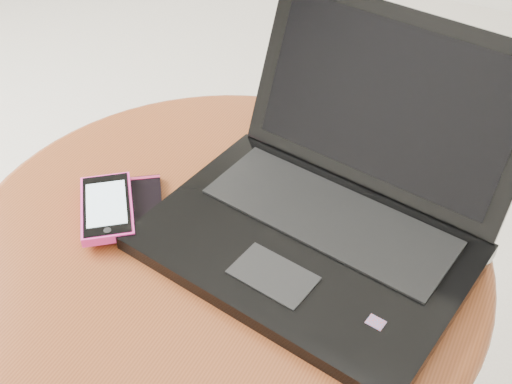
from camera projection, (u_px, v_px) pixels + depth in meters
The scene contains 4 objects.
table at pixel (225, 296), 0.95m from camera, with size 0.70×0.70×0.56m.
laptop at pixel (330, 203), 0.85m from camera, with size 0.45×0.43×0.25m.
phone_black at pixel (142, 202), 0.91m from camera, with size 0.11×0.12×0.01m.
phone_pink at pixel (107, 207), 0.89m from camera, with size 0.13×0.14×0.02m.
Camera 1 is at (0.28, -0.60, 1.18)m, focal length 46.50 mm.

